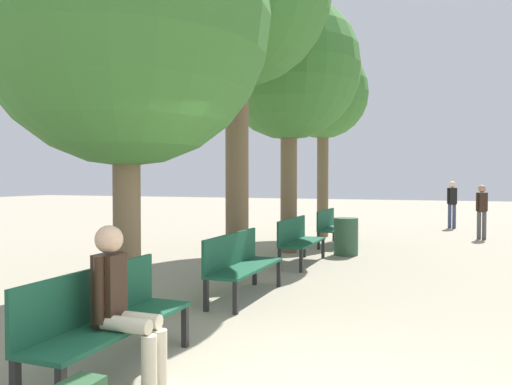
% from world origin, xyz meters
% --- Properties ---
extents(bench_row_0, '(0.51, 1.86, 0.93)m').
position_xyz_m(bench_row_0, '(-1.82, 0.37, 0.54)').
color(bench_row_0, '#195138').
rests_on(bench_row_0, ground_plane).
extents(bench_row_1, '(0.51, 1.86, 0.93)m').
position_xyz_m(bench_row_1, '(-1.82, 3.45, 0.54)').
color(bench_row_1, '#195138').
rests_on(bench_row_1, ground_plane).
extents(bench_row_2, '(0.51, 1.86, 0.93)m').
position_xyz_m(bench_row_2, '(-1.82, 6.53, 0.54)').
color(bench_row_2, '#195138').
rests_on(bench_row_2, ground_plane).
extents(bench_row_3, '(0.51, 1.86, 0.93)m').
position_xyz_m(bench_row_3, '(-1.82, 9.61, 0.54)').
color(bench_row_3, '#195138').
rests_on(bench_row_3, ground_plane).
extents(tree_row_0, '(3.36, 3.36, 5.23)m').
position_xyz_m(tree_row_0, '(-2.48, 1.63, 3.54)').
color(tree_row_0, brown).
rests_on(tree_row_0, ground_plane).
extents(tree_row_2, '(3.35, 3.35, 6.01)m').
position_xyz_m(tree_row_2, '(-2.48, 8.02, 4.30)').
color(tree_row_2, brown).
rests_on(tree_row_2, ground_plane).
extents(tree_row_3, '(2.70, 2.70, 5.66)m').
position_xyz_m(tree_row_3, '(-2.48, 11.49, 4.25)').
color(tree_row_3, brown).
rests_on(tree_row_3, ground_plane).
extents(person_seated, '(0.63, 0.36, 1.33)m').
position_xyz_m(person_seated, '(-1.57, 0.27, 0.71)').
color(person_seated, beige).
rests_on(person_seated, ground_plane).
extents(pedestrian_near, '(0.32, 0.27, 1.56)m').
position_xyz_m(pedestrian_near, '(1.96, 12.40, 0.90)').
color(pedestrian_near, '#4C4C4C').
rests_on(pedestrian_near, ground_plane).
extents(pedestrian_mid, '(0.34, 0.29, 1.66)m').
position_xyz_m(pedestrian_mid, '(1.20, 15.58, 0.95)').
color(pedestrian_mid, '#384260').
rests_on(pedestrian_mid, ground_plane).
extents(trash_bin, '(0.55, 0.55, 0.85)m').
position_xyz_m(trash_bin, '(-1.13, 8.06, 0.42)').
color(trash_bin, '#2D5138').
rests_on(trash_bin, ground_plane).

